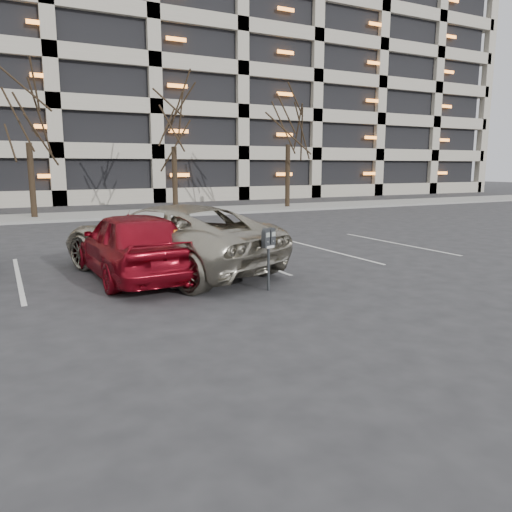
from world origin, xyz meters
name	(u,v)px	position (x,y,z in m)	size (l,w,h in m)	color
ground	(230,279)	(0.00, 0.00, 0.00)	(140.00, 140.00, 0.00)	#28282B
sidewalk	(100,215)	(0.00, 16.00, 0.06)	(80.00, 4.00, 0.12)	gray
stall_lines	(142,267)	(-1.40, 2.30, 0.01)	(16.90, 5.20, 0.00)	silver
parking_garage	(196,90)	(12.00, 33.84, 9.26)	(52.00, 20.00, 19.00)	black
tree_b	(25,94)	(-3.00, 16.00, 5.75)	(3.50, 3.50, 7.96)	black
tree_c	(173,105)	(4.00, 16.00, 5.65)	(3.44, 3.44, 7.82)	black
tree_d	(288,104)	(11.00, 16.00, 6.04)	(3.68, 3.68, 8.36)	black
parking_meter	(269,244)	(0.28, -1.27, 0.96)	(0.34, 0.22, 1.25)	black
suv_silver	(168,238)	(-0.97, 1.43, 0.81)	(4.80, 6.38, 1.62)	#AAA391
car_red	(132,244)	(-1.89, 1.12, 0.77)	(1.83, 4.54, 1.55)	maroon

